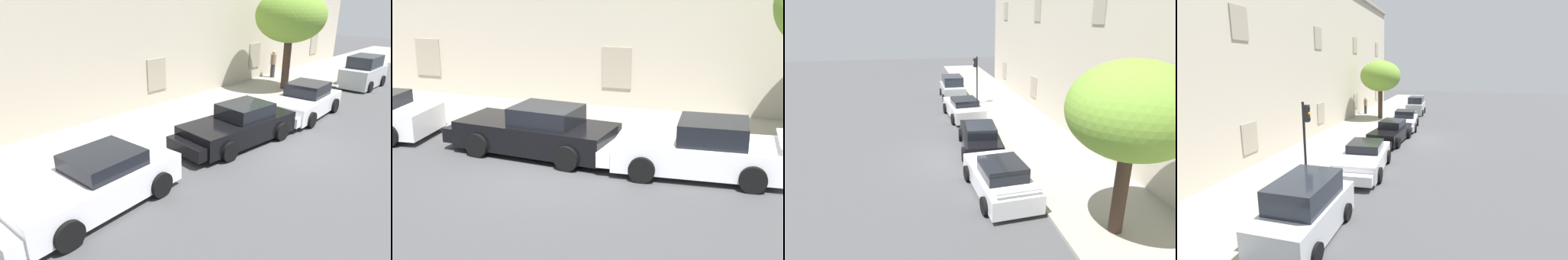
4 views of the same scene
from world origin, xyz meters
TOP-DOWN VIEW (x-y plane):
  - ground_plane at (0.00, 0.00)m, footprint 80.00×80.00m
  - sidewalk at (0.00, 4.60)m, footprint 60.00×4.48m
  - building_facade at (-0.00, 8.95)m, footprint 39.84×4.72m
  - sportscar_red_lead at (-6.82, 1.36)m, footprint 4.95×2.47m
  - sportscar_yellow_flank at (-0.96, 1.33)m, footprint 5.00×2.35m
  - sportscar_white_middle at (3.63, 1.15)m, footprint 4.73×2.36m
  - hatchback_distant at (-12.51, 1.37)m, footprint 3.83×1.95m
  - tree_midblock at (7.08, 4.06)m, footprint 3.74×3.74m
  - traffic_light at (-9.64, 2.82)m, footprint 0.22×0.36m

SIDE VIEW (x-z plane):
  - ground_plane at x=0.00m, z-range 0.00..0.00m
  - sidewalk at x=0.00m, z-range 0.00..0.14m
  - sportscar_white_middle at x=3.63m, z-range -0.10..1.34m
  - sportscar_red_lead at x=-6.82m, z-range -0.07..1.30m
  - sportscar_yellow_flank at x=-0.96m, z-range -0.09..1.33m
  - hatchback_distant at x=-12.51m, z-range -0.09..1.73m
  - traffic_light at x=-9.64m, z-range 0.79..4.36m
  - tree_midblock at x=7.08m, z-range 1.38..6.75m
  - building_facade at x=0.00m, z-range 0.02..11.80m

